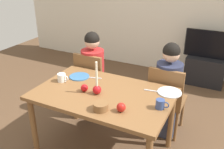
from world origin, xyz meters
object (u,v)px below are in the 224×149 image
candle_centerpiece (97,88)px  person_left_child (93,76)px  chair_right (166,97)px  person_right_child (167,92)px  tv (209,44)px  chair_left (92,80)px  bowl_walnuts (101,106)px  apple_near_candle (121,107)px  mug_right (161,104)px  apple_by_left_plate (84,88)px  plate_left (79,76)px  mug_left (62,78)px  dining_table (103,99)px  tv_stand (205,70)px  plate_right (170,92)px

candle_centerpiece → person_left_child: bearing=123.6°
chair_right → person_right_child: (0.00, 0.03, 0.06)m
tv → chair_left: bearing=-126.5°
person_right_child → bowl_walnuts: 1.03m
chair_right → apple_near_candle: chair_right is taller
tv → person_left_child: bearing=-127.0°
bowl_walnuts → mug_right: bearing=29.1°
chair_left → person_right_child: size_ratio=0.77×
candle_centerpiece → apple_near_candle: candle_centerpiece is taller
person_left_child → apple_by_left_plate: (0.32, -0.70, 0.22)m
mug_right → chair_left: bearing=150.1°
plate_left → apple_by_left_plate: apple_by_left_plate is taller
mug_left → apple_near_candle: bearing=-17.0°
bowl_walnuts → apple_by_left_plate: bearing=143.9°
dining_table → person_right_child: person_right_child is taller
dining_table → bowl_walnuts: 0.35m
person_left_child → bowl_walnuts: bearing=-55.8°
candle_centerpiece → plate_left: bearing=146.2°
plate_left → apple_near_candle: (0.74, -0.44, 0.04)m
dining_table → person_right_child: 0.82m
chair_right → candle_centerpiece: bearing=-130.0°
person_left_child → mug_left: 0.66m
candle_centerpiece → apple_by_left_plate: size_ratio=4.55×
tv_stand → mug_right: size_ratio=5.11×
tv → apple_by_left_plate: 2.54m
plate_left → plate_right: 1.04m
candle_centerpiece → apple_near_candle: size_ratio=4.12×
plate_right → mug_left: bearing=-166.4°
chair_left → tv: 2.12m
mug_left → mug_right: same height
chair_left → chair_right: bearing=0.0°
bowl_walnuts → apple_near_candle: 0.19m
mug_right → person_left_child: bearing=148.9°
chair_left → candle_centerpiece: (0.46, -0.66, 0.31)m
mug_right → tv_stand: bearing=86.6°
tv → apple_near_candle: tv is taller
tv_stand → mug_right: (-0.14, -2.33, 0.56)m
plate_left → bowl_walnuts: bearing=-41.8°
tv → plate_right: (-0.14, -2.00, 0.05)m
plate_right → candle_centerpiece: bearing=-151.9°
person_left_child → tv: bearing=53.0°
plate_left → apple_by_left_plate: (0.24, -0.27, 0.03)m
person_left_child → mug_left: bearing=-92.7°
chair_left → plate_right: (1.11, -0.31, 0.24)m
chair_right → tv: 1.72m
person_left_child → tv: person_left_child is taller
chair_right → tv: (0.24, 1.69, 0.20)m
chair_right → mug_left: size_ratio=6.66×
person_left_child → mug_left: (-0.03, -0.62, 0.23)m
plate_left → mug_left: size_ratio=1.71×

